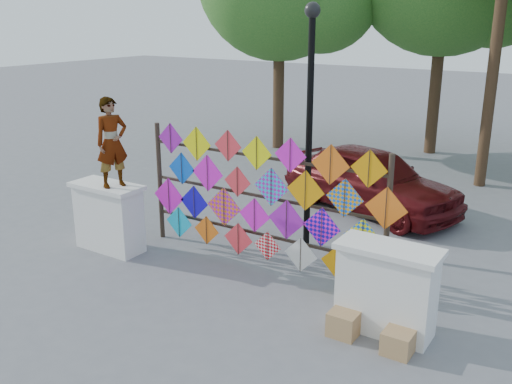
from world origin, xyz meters
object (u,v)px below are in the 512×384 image
kite_rack (262,200)px  lamppost (310,105)px  vendor_woman (112,143)px  sedan (371,179)px

kite_rack → lamppost: lamppost is taller
vendor_woman → lamppost: (2.77, 2.20, 0.61)m
kite_rack → vendor_woman: 2.86m
sedan → lamppost: lamppost is taller
sedan → kite_rack: bearing=-168.8°
vendor_woman → sedan: 5.82m
vendor_woman → sedan: bearing=-12.7°
vendor_woman → kite_rack: bearing=-50.7°
vendor_woman → lamppost: size_ratio=0.36×
vendor_woman → sedan: size_ratio=0.38×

